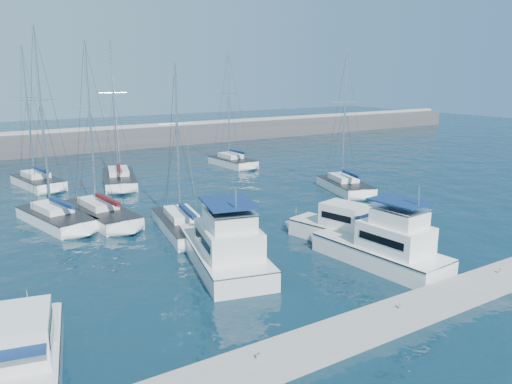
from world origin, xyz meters
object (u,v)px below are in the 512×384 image
sailboat_mid_e (345,186)px  sailboat_back_a (38,182)px  motor_yacht_stbd_outer (338,228)px  sailboat_back_c (232,162)px  sailboat_mid_c (183,225)px  sailboat_mid_b (101,213)px  sailboat_mid_a (56,217)px  motor_yacht_port_outer (21,354)px  motor_yacht_port_inner (225,249)px  motor_yacht_stbd_inner (385,248)px  sailboat_back_b (119,179)px

sailboat_mid_e → sailboat_back_a: (-25.59, 18.53, 0.00)m
motor_yacht_stbd_outer → sailboat_back_c: sailboat_back_c is taller
sailboat_mid_c → motor_yacht_stbd_outer: bearing=-33.6°
motor_yacht_stbd_outer → sailboat_mid_b: (-12.43, 14.24, -0.43)m
sailboat_mid_e → sailboat_mid_a: bearing=-171.7°
motor_yacht_port_outer → sailboat_mid_b: sailboat_mid_b is taller
motor_yacht_port_inner → sailboat_mid_c: sailboat_mid_c is taller
motor_yacht_port_inner → motor_yacht_stbd_inner: bearing=-17.8°
motor_yacht_port_outer → sailboat_mid_e: (32.01, 16.81, -0.42)m
motor_yacht_stbd_inner → motor_yacht_stbd_outer: 5.05m
motor_yacht_port_inner → sailboat_back_a: sailboat_back_a is taller
motor_yacht_stbd_outer → motor_yacht_port_inner: bearing=165.7°
sailboat_back_c → sailboat_mid_b: bearing=-147.7°
sailboat_back_b → sailboat_mid_a: bearing=-112.1°
motor_yacht_port_inner → sailboat_mid_b: bearing=118.1°
motor_yacht_port_outer → sailboat_mid_a: (5.27, 20.45, -0.42)m
motor_yacht_port_outer → sailboat_back_c: (29.47, 34.97, -0.41)m
sailboat_mid_a → motor_yacht_port_inner: bearing=-78.1°
motor_yacht_stbd_inner → sailboat_mid_b: sailboat_mid_b is taller
motor_yacht_stbd_outer → sailboat_back_c: (8.44, 29.45, -0.41)m
sailboat_mid_b → sailboat_mid_e: bearing=-13.9°
sailboat_back_b → motor_yacht_port_inner: bearing=-79.7°
sailboat_back_c → sailboat_back_b: bearing=-174.1°
sailboat_mid_a → sailboat_mid_e: sailboat_mid_a is taller
motor_yacht_stbd_inner → motor_yacht_stbd_outer: motor_yacht_stbd_inner is taller
motor_yacht_stbd_inner → motor_yacht_stbd_outer: (0.61, 5.00, -0.19)m
motor_yacht_port_outer → motor_yacht_stbd_outer: (21.02, 5.53, -0.00)m
sailboat_mid_e → sailboat_back_b: (-18.00, 15.52, -0.01)m
sailboat_mid_c → sailboat_back_a: bearing=115.7°
sailboat_mid_a → sailboat_back_c: size_ratio=1.06×
sailboat_mid_a → sailboat_back_c: (24.20, 14.52, 0.00)m
motor_yacht_port_inner → sailboat_mid_a: sailboat_mid_a is taller
motor_yacht_stbd_outer → sailboat_mid_c: sailboat_mid_c is taller
motor_yacht_stbd_inner → sailboat_mid_e: sailboat_mid_e is taller
motor_yacht_stbd_outer → sailboat_mid_a: sailboat_mid_a is taller
motor_yacht_port_outer → sailboat_back_b: size_ratio=0.47×
sailboat_mid_a → motor_yacht_port_outer: bearing=-117.5°
sailboat_mid_b → sailboat_back_c: 25.83m
motor_yacht_port_outer → motor_yacht_stbd_inner: motor_yacht_stbd_inner is taller
motor_yacht_stbd_inner → sailboat_back_a: size_ratio=0.61×
sailboat_back_b → sailboat_back_c: sailboat_back_b is taller
sailboat_back_b → sailboat_back_a: bearing=172.7°
motor_yacht_stbd_outer → sailboat_mid_e: 15.76m
motor_yacht_stbd_inner → sailboat_mid_e: size_ratio=0.64×
motor_yacht_stbd_outer → sailboat_back_b: (-7.01, 26.80, -0.43)m
sailboat_back_a → sailboat_mid_c: bearing=-84.7°
motor_yacht_stbd_outer → sailboat_mid_e: (10.99, 11.29, -0.42)m
sailboat_back_c → motor_yacht_stbd_inner: bearing=-108.5°
sailboat_mid_c → sailboat_back_b: (1.22, 19.06, 0.01)m
sailboat_back_a → motor_yacht_port_inner: bearing=-89.9°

